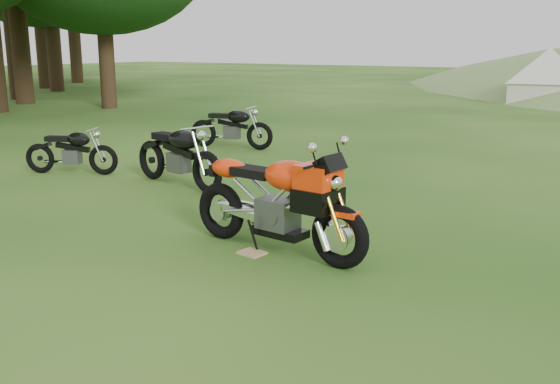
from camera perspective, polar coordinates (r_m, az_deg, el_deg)
The scene contains 8 objects.
ground at distance 6.72m, azimuth -3.77°, elevation -6.56°, with size 120.00×120.00×0.00m, color #133D0D.
treeline at distance 31.19m, azimuth -17.34°, elevation 8.53°, with size 28.00×32.00×14.00m, color black, non-canonical shape.
sport_motorcycle at distance 6.89m, azimuth -0.36°, elevation -0.15°, with size 2.25×0.56×1.35m, color red, non-canonical shape.
plywood_board at distance 7.01m, azimuth -2.59°, elevation -5.57°, with size 0.28×0.23×0.02m, color tan.
vintage_moto_b at distance 11.82m, azimuth -18.59°, elevation 3.68°, with size 1.69×0.39×0.89m, color black, non-canonical shape.
vintage_moto_c at distance 10.34m, azimuth -9.35°, elevation 3.53°, with size 2.11×0.49×1.11m, color black, non-canonical shape.
vintage_moto_d at distance 14.08m, azimuth -4.50°, elevation 6.03°, with size 1.92×0.45×1.01m, color black, non-canonical shape.
tent_left at distance 27.32m, azimuth 23.31°, elevation 9.93°, with size 2.71×2.71×2.34m, color beige, non-canonical shape.
Camera 1 is at (3.77, -5.07, 2.28)m, focal length 40.00 mm.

